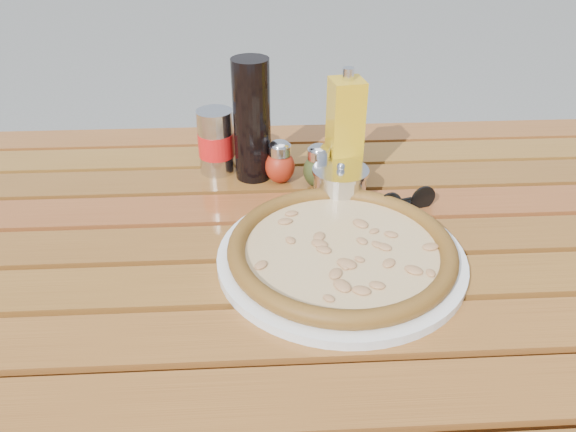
{
  "coord_description": "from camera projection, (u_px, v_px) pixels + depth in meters",
  "views": [
    {
      "loc": [
        -0.04,
        -0.72,
        1.24
      ],
      "look_at": [
        0.0,
        0.02,
        0.78
      ],
      "focal_mm": 35.0,
      "sensor_mm": 36.0,
      "label": 1
    }
  ],
  "objects": [
    {
      "name": "table",
      "position": [
        289.0,
        278.0,
        0.91
      ],
      "size": [
        1.4,
        0.9,
        0.75
      ],
      "color": "#3A220D",
      "rests_on": "ground"
    },
    {
      "name": "soda_can",
      "position": [
        216.0,
        142.0,
        1.03
      ],
      "size": [
        0.07,
        0.07,
        0.12
      ],
      "rotation": [
        0.0,
        0.0,
        -0.07
      ],
      "color": "silver",
      "rests_on": "table"
    },
    {
      "name": "plate",
      "position": [
        341.0,
        257.0,
        0.82
      ],
      "size": [
        0.46,
        0.46,
        0.01
      ],
      "primitive_type": "cylinder",
      "rotation": [
        0.0,
        0.0,
        -0.36
      ],
      "color": "white",
      "rests_on": "table"
    },
    {
      "name": "pizza",
      "position": [
        341.0,
        248.0,
        0.81
      ],
      "size": [
        0.45,
        0.45,
        0.03
      ],
      "rotation": [
        0.0,
        0.0,
        -0.55
      ],
      "color": "beige",
      "rests_on": "plate"
    },
    {
      "name": "dark_bottle",
      "position": [
        252.0,
        120.0,
        0.99
      ],
      "size": [
        0.08,
        0.08,
        0.22
      ],
      "primitive_type": "cylinder",
      "rotation": [
        0.0,
        0.0,
        -0.34
      ],
      "color": "black",
      "rests_on": "table"
    },
    {
      "name": "olive_oil_cruet",
      "position": [
        345.0,
        132.0,
        0.98
      ],
      "size": [
        0.06,
        0.06,
        0.21
      ],
      "rotation": [
        0.0,
        0.0,
        0.16
      ],
      "color": "gold",
      "rests_on": "table"
    },
    {
      "name": "pepper_shaker",
      "position": [
        280.0,
        162.0,
        1.01
      ],
      "size": [
        0.07,
        0.07,
        0.08
      ],
      "rotation": [
        0.0,
        0.0,
        0.25
      ],
      "color": "#B02A14",
      "rests_on": "table"
    },
    {
      "name": "sunglasses",
      "position": [
        405.0,
        202.0,
        0.94
      ],
      "size": [
        0.11,
        0.05,
        0.04
      ],
      "rotation": [
        0.0,
        0.0,
        0.29
      ],
      "color": "black",
      "rests_on": "table"
    },
    {
      "name": "oregano_shaker",
      "position": [
        318.0,
        166.0,
        1.0
      ],
      "size": [
        0.06,
        0.06,
        0.08
      ],
      "rotation": [
        0.0,
        0.0,
        0.14
      ],
      "color": "#3A431A",
      "rests_on": "table"
    },
    {
      "name": "parmesan_tin",
      "position": [
        340.0,
        184.0,
        0.96
      ],
      "size": [
        0.11,
        0.11,
        0.07
      ],
      "rotation": [
        0.0,
        0.0,
        0.2
      ],
      "color": "silver",
      "rests_on": "table"
    }
  ]
}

